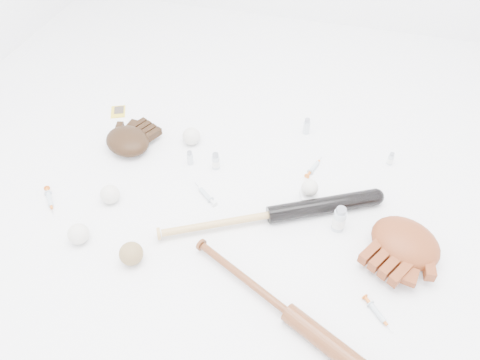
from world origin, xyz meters
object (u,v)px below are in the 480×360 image
(glove_dark, at_px, (127,141))
(bat_dark, at_px, (271,215))
(bat_wood, at_px, (289,313))
(pedestal, at_px, (308,197))

(glove_dark, bearing_deg, bat_dark, 7.24)
(bat_dark, bearing_deg, bat_wood, -96.73)
(bat_dark, relative_size, bat_wood, 1.06)
(bat_dark, height_order, bat_wood, bat_dark)
(bat_dark, relative_size, pedestal, 13.85)
(bat_dark, xyz_separation_m, bat_wood, (0.14, -0.37, -0.00))
(bat_wood, distance_m, glove_dark, 1.01)
(bat_dark, distance_m, bat_wood, 0.39)
(bat_wood, xyz_separation_m, glove_dark, (-0.82, 0.59, 0.01))
(bat_wood, relative_size, glove_dark, 3.45)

